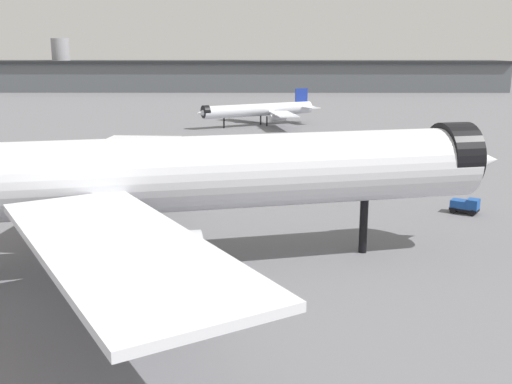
% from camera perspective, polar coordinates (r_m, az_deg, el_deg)
% --- Properties ---
extents(ground, '(900.00, 900.00, 0.00)m').
position_cam_1_polar(ground, '(54.60, -11.22, -7.24)').
color(ground, slate).
extents(airliner_near_gate, '(64.52, 57.81, 18.97)m').
position_cam_1_polar(airliner_near_gate, '(52.18, -8.61, 1.48)').
color(airliner_near_gate, silver).
rests_on(airliner_near_gate, ground).
extents(airliner_far_taxiway, '(31.27, 28.18, 8.94)m').
position_cam_1_polar(airliner_far_taxiway, '(151.25, 0.32, 7.83)').
color(airliner_far_taxiway, silver).
rests_on(airliner_far_taxiway, ground).
extents(terminal_building, '(247.02, 25.28, 23.28)m').
position_cam_1_polar(terminal_building, '(275.07, -2.98, 11.05)').
color(terminal_building, slate).
rests_on(terminal_building, ground).
extents(baggage_tug_wing, '(3.55, 3.20, 1.85)m').
position_cam_1_polar(baggage_tug_wing, '(75.07, 19.36, -1.22)').
color(baggage_tug_wing, black).
rests_on(baggage_tug_wing, ground).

